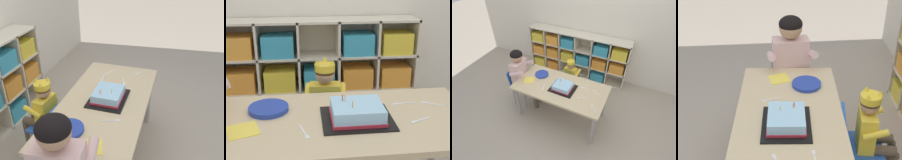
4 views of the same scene
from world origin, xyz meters
TOP-DOWN VIEW (x-y plane):
  - activity_table at (0.00, 0.00)m, footprint 1.41×0.71m
  - classroom_chair_blue at (-0.08, 0.47)m, footprint 0.35×0.34m
  - child_with_crown at (-0.07, 0.57)m, footprint 0.31×0.31m
  - classroom_chair_adult_side at (-0.83, 0.01)m, footprint 0.33×0.36m
  - adult_helper_seated at (-0.73, 0.02)m, footprint 0.45×0.43m
  - birthday_cake_on_tray at (0.05, -0.02)m, footprint 0.37×0.31m
  - paper_plate_stack at (-0.42, 0.13)m, footprint 0.22×0.22m
  - paper_napkin_square at (-0.53, -0.08)m, footprint 0.19×0.19m
  - fork_near_cake_tray at (-0.23, -0.13)m, footprint 0.06×0.14m
  - fork_near_child_seat at (0.35, 0.14)m, footprint 0.14×0.02m

SIDE VIEW (x-z plane):
  - classroom_chair_blue at x=-0.08m, z-range 0.06..0.67m
  - classroom_chair_adult_side at x=-0.83m, z-range 0.10..0.78m
  - child_with_crown at x=-0.07m, z-range 0.10..0.91m
  - activity_table at x=0.00m, z-range 0.25..0.89m
  - paper_napkin_square at x=-0.53m, z-range 0.64..0.64m
  - fork_near_cake_tray at x=-0.23m, z-range 0.64..0.64m
  - fork_near_child_seat at x=0.35m, z-range 0.64..0.64m
  - paper_plate_stack at x=-0.42m, z-range 0.64..0.67m
  - adult_helper_seated at x=-0.73m, z-range 0.13..1.19m
  - birthday_cake_on_tray at x=0.05m, z-range 0.61..0.74m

